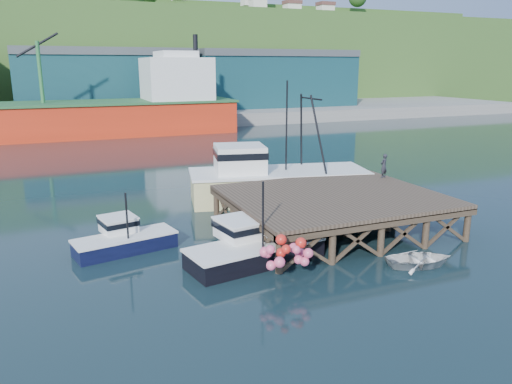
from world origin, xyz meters
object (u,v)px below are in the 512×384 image
boat_navy (123,238)px  dockworker (384,166)px  boat_black (252,246)px  dinghy (420,259)px  trawler (275,177)px

boat_navy → dockworker: dockworker is taller
boat_black → dockworker: bearing=15.0°
boat_navy → dinghy: size_ratio=1.69×
boat_navy → dockworker: 17.59m
boat_navy → boat_black: boat_black is taller
trawler → dinghy: (1.41, -13.80, -1.40)m
boat_black → trawler: size_ratio=0.54×
dinghy → dockworker: bearing=-13.7°
boat_navy → boat_black: 6.94m
boat_navy → dockworker: bearing=-6.9°
trawler → dockworker: (5.84, -4.67, 1.19)m
dinghy → dockworker: size_ratio=2.02×
dinghy → boat_navy: bearing=71.4°
boat_navy → trawler: size_ratio=0.41×
boat_black → dinghy: size_ratio=2.21×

